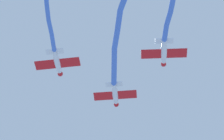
% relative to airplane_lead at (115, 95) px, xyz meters
% --- Properties ---
extents(airplane_lead, '(5.23, 6.70, 1.70)m').
position_rel_airplane_lead_xyz_m(airplane_lead, '(0.00, 0.00, 0.00)').
color(airplane_lead, white).
extents(airplane_left_wing, '(5.25, 6.76, 1.70)m').
position_rel_airplane_lead_xyz_m(airplane_left_wing, '(9.88, -3.93, 0.00)').
color(airplane_left_wing, white).
extents(smoke_trail_left_wing, '(13.50, 8.42, 1.08)m').
position_rel_airplane_lead_xyz_m(smoke_trail_left_wing, '(18.59, 0.84, 0.12)').
color(smoke_trail_left_wing, '#4C75DB').
extents(airplane_right_wing, '(5.22, 6.62, 1.70)m').
position_rel_airplane_lead_xyz_m(airplane_right_wing, '(2.88, 10.24, 0.30)').
color(airplane_right_wing, white).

